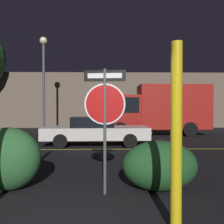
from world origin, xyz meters
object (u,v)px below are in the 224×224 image
stop_sign (105,106)px  passing_car_2 (95,130)px  yellow_pole_right (176,137)px  hedge_bush_2 (8,159)px  delivery_truck (152,108)px  street_lamp (44,69)px  hedge_bush_3 (160,165)px

stop_sign → passing_car_2: 6.46m
stop_sign → yellow_pole_right: 1.85m
hedge_bush_2 → passing_car_2: size_ratio=0.28×
stop_sign → delivery_truck: (2.87, 10.57, -0.11)m
street_lamp → passing_car_2: bearing=-52.4°
passing_car_2 → hedge_bush_3: bearing=13.2°
yellow_pole_right → street_lamp: bearing=111.7°
delivery_truck → passing_car_2: bearing=141.3°
yellow_pole_right → hedge_bush_2: (-3.01, 1.79, -0.66)m
yellow_pole_right → delivery_truck: delivery_truck is taller
stop_sign → hedge_bush_2: (-2.01, 0.28, -1.09)m
hedge_bush_2 → street_lamp: street_lamp is taller
passing_car_2 → delivery_truck: bearing=140.2°
yellow_pole_right → passing_car_2: yellow_pole_right is taller
street_lamp → yellow_pole_right: bearing=-68.3°
yellow_pole_right → delivery_truck: bearing=81.2°
yellow_pole_right → hedge_bush_2: yellow_pole_right is taller
hedge_bush_2 → passing_car_2: 6.25m
stop_sign → hedge_bush_3: 1.68m
delivery_truck → hedge_bush_2: bearing=154.3°
passing_car_2 → hedge_bush_2: bearing=-15.6°
stop_sign → hedge_bush_3: (1.13, 0.19, -1.23)m
hedge_bush_2 → street_lamp: size_ratio=0.22×
hedge_bush_2 → hedge_bush_3: hedge_bush_2 is taller
hedge_bush_2 → passing_car_2: hedge_bush_2 is taller
hedge_bush_2 → delivery_truck: (4.88, 10.29, 0.99)m
street_lamp → hedge_bush_2: bearing=-79.9°
passing_car_2 → yellow_pole_right: bearing=9.2°
hedge_bush_2 → hedge_bush_3: bearing=-1.7°
hedge_bush_3 → passing_car_2: passing_car_2 is taller
stop_sign → street_lamp: size_ratio=0.41×
stop_sign → delivery_truck: 10.95m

